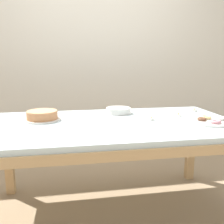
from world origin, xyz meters
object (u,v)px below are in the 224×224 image
Objects in this scene: cake_chocolate_round at (42,116)px; pastry_platter at (211,121)px; tealight_centre at (195,110)px; tealight_near_front at (152,119)px; plate_stack at (118,111)px; tealight_left_edge at (179,115)px.

pastry_platter is at bearing -12.70° from cake_chocolate_round.
tealight_centre is (0.08, 0.40, -0.00)m from pastry_platter.
tealight_near_front is (-0.49, -0.27, 0.00)m from tealight_centre.
plate_stack is 0.36m from tealight_near_front.
tealight_near_front is at bearing -151.28° from tealight_centre.
tealight_centre is (1.30, 0.13, -0.03)m from cake_chocolate_round.
tealight_left_edge is 0.28m from tealight_centre.
plate_stack is (0.61, 0.16, -0.01)m from cake_chocolate_round.
pastry_platter is at bearing -35.70° from plate_stack.
pastry_platter is (1.21, -0.27, -0.02)m from cake_chocolate_round.
pastry_platter is 0.74m from plate_stack.
cake_chocolate_round is 1.07m from tealight_left_edge.
plate_stack reaches higher than pastry_platter.
plate_stack is 5.25× the size of tealight_centre.
pastry_platter is 8.19× the size of tealight_left_edge.
tealight_near_front is at bearing -56.73° from plate_stack.
plate_stack reaches higher than tealight_near_front.
pastry_platter is 0.27m from tealight_left_edge.
tealight_left_edge and tealight_near_front have the same top height.
tealight_near_front is (0.81, -0.14, -0.03)m from cake_chocolate_round.
cake_chocolate_round is 0.82m from tealight_near_front.
cake_chocolate_round reaches higher than tealight_near_front.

